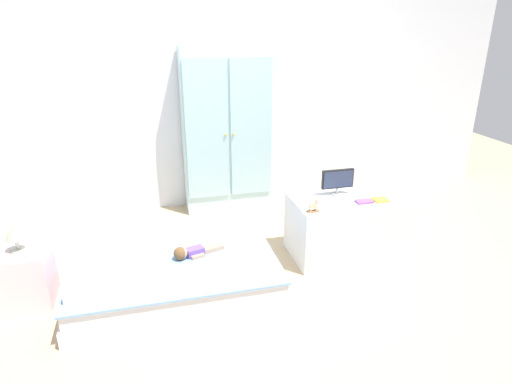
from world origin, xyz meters
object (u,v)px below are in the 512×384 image
Objects in this scene: rocking_horse_toy at (314,206)px; book_yellow at (380,200)px; tv_monitor at (338,180)px; doll at (190,252)px; table_lamp at (15,233)px; wardrobe at (227,131)px; bed at (176,279)px; nightstand at (25,277)px; tv_stand at (347,226)px; book_purple at (364,202)px.

rocking_horse_toy is 0.61m from book_yellow.
doll is at bearing -168.92° from tv_monitor.
tv_monitor reaches higher than table_lamp.
wardrobe reaches higher than rocking_horse_toy.
nightstand is (-1.02, 0.15, 0.09)m from bed.
nightstand is at bearing 179.62° from book_yellow.
table_lamp is 0.12× the size of wardrobe.
rocking_horse_toy reaches higher than tv_stand.
nightstand is at bearing 179.60° from book_purple.
table_lamp is 1.45× the size of book_purple.
tv_monitor is 2.09× the size of book_purple.
tv_monitor is (-0.07, 0.09, 0.38)m from tv_stand.
table_lamp is 2.69m from book_yellow.
doll is 0.99m from rocking_horse_toy.
tv_monitor reaches higher than tv_stand.
wardrobe is 12.53× the size of book_purple.
nightstand is 2.45m from tv_monitor.
doll is at bearing -2.74° from nightstand.
rocking_horse_toy is at bearing -2.09° from doll.
wardrobe is 1.71m from book_yellow.
tv_monitor is 0.43m from rocking_horse_toy.
tv_monitor reaches higher than doll.
wardrobe reaches higher than bed.
bed is 1.16m from rocking_horse_toy.
tv_monitor is at bearing 41.86° from rocking_horse_toy.
table_lamp is 2.50m from tv_stand.
nightstand is 1.51× the size of tv_monitor.
bed is 11.21× the size of book_purple.
book_yellow reaches higher than doll.
bed is 1.49m from tv_stand.
nightstand is at bearing 177.26° from doll.
doll is 0.41× the size of tv_stand.
tv_monitor reaches higher than book_yellow.
wardrobe is 1.57m from tv_stand.
book_purple is at bearing -57.92° from wardrobe.
table_lamp reaches higher than book_yellow.
bed is 0.22m from doll.
rocking_horse_toy is (0.39, -1.42, -0.27)m from wardrobe.
nightstand is 3.71× the size of rocking_horse_toy.
doll is 3.43× the size of rocking_horse_toy.
wardrobe reaches higher than nightstand.
nightstand is (-1.14, 0.05, -0.07)m from doll.
tv_monitor is at bearing -58.26° from wardrobe.
tv_stand is (1.46, 0.25, 0.14)m from bed.
rocking_horse_toy reaches higher than bed.
tv_monitor is at bearing 128.02° from tv_stand.
tv_stand is at bearing 9.67° from bed.
tv_stand is at bearing 6.68° from doll.
book_purple is (1.41, 0.04, 0.24)m from doll.
wardrobe is (1.70, 1.34, 0.62)m from nightstand.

